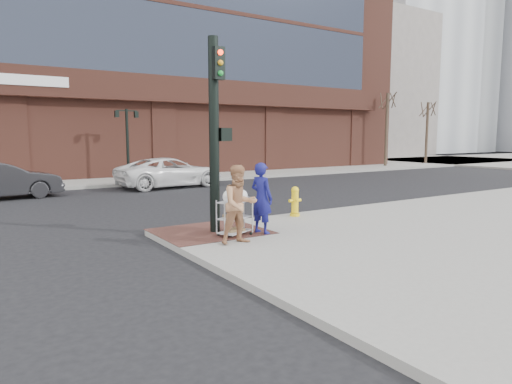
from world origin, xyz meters
TOP-DOWN VIEW (x-y plane):
  - ground at (0.00, 0.00)m, footprint 220.00×220.00m
  - sidewalk_far at (12.50, 32.00)m, footprint 65.00×36.00m
  - brick_curb_ramp at (-0.60, 0.90)m, footprint 2.80×2.40m
  - filler_block at (40.00, 38.00)m, footprint 14.00×20.00m
  - bare_tree_a at (24.00, 16.50)m, footprint 1.80×1.80m
  - bare_tree_b at (30.00, 17.00)m, footprint 1.80×1.80m
  - lamp_post at (2.00, 16.00)m, footprint 1.32×0.22m
  - traffic_signal_pole at (-0.48, 0.77)m, footprint 0.61×0.51m
  - woman_blue at (0.42, -0.04)m, footprint 0.60×0.76m
  - pedestrian_tan at (-0.63, -0.67)m, footprint 0.92×0.73m
  - minivan_white at (3.09, 12.48)m, footprint 5.69×2.95m
  - utility_cart at (-0.30, 0.11)m, footprint 0.98×0.79m
  - fire_hydrant at (2.72, 1.51)m, footprint 0.44×0.31m

SIDE VIEW (x-z plane):
  - ground at x=0.00m, z-range 0.00..0.00m
  - sidewalk_far at x=12.50m, z-range 0.00..0.15m
  - brick_curb_ramp at x=-0.60m, z-range 0.15..0.16m
  - fire_hydrant at x=2.72m, z-range 0.16..1.10m
  - utility_cart at x=-0.30m, z-range 0.09..1.29m
  - minivan_white at x=3.09m, z-range 0.00..1.53m
  - woman_blue at x=0.42m, z-range 0.15..1.99m
  - pedestrian_tan at x=-0.63m, z-range 0.15..2.00m
  - lamp_post at x=2.00m, z-range 0.62..4.62m
  - traffic_signal_pole at x=-0.48m, z-range 0.33..5.33m
  - bare_tree_b at x=30.00m, z-range 2.44..9.14m
  - bare_tree_a at x=24.00m, z-range 2.67..9.87m
  - filler_block at x=40.00m, z-range 0.00..18.00m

